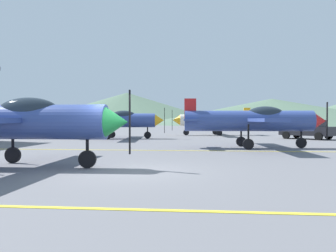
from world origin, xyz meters
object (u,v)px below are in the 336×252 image
airplane_mid (254,120)px  airplane_back (212,120)px  airplane_near (10,121)px  airplane_far (116,120)px  car_sedan (308,129)px

airplane_mid → airplane_back: (-2.09, 16.98, 0.00)m
airplane_near → airplane_back: size_ratio=0.99×
airplane_far → airplane_mid: bearing=-41.7°
airplane_mid → airplane_far: bearing=138.3°
airplane_mid → airplane_far: 14.06m
airplane_near → airplane_mid: same height
airplane_near → airplane_far: same height
airplane_mid → car_sedan: bearing=60.3°
airplane_near → car_sedan: bearing=52.1°
car_sedan → airplane_near: bearing=-127.9°
airplane_back → car_sedan: 10.48m
airplane_mid → airplane_near: bearing=-135.0°
airplane_mid → airplane_back: same height
airplane_mid → car_sedan: (5.76, 10.08, -0.78)m
airplane_back → airplane_far: bearing=-137.8°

